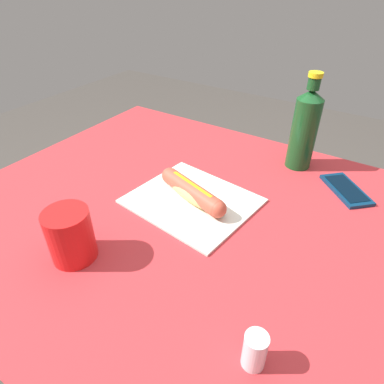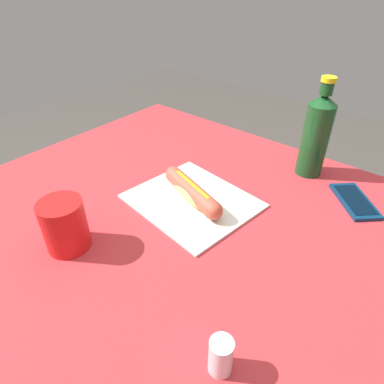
{
  "view_description": "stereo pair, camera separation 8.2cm",
  "coord_description": "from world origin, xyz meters",
  "px_view_note": "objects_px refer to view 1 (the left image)",
  "views": [
    {
      "loc": [
        -0.33,
        0.52,
        1.27
      ],
      "look_at": [
        0.03,
        -0.04,
        0.8
      ],
      "focal_mm": 31.11,
      "sensor_mm": 36.0,
      "label": 1
    },
    {
      "loc": [
        -0.39,
        0.47,
        1.27
      ],
      "look_at": [
        0.03,
        -0.04,
        0.8
      ],
      "focal_mm": 31.11,
      "sensor_mm": 36.0,
      "label": 2
    }
  ],
  "objects_px": {
    "salt_shaker": "(255,350)",
    "soda_bottle": "(305,128)",
    "hot_dog": "(192,192)",
    "cell_phone": "(346,190)",
    "drinking_cup": "(70,235)"
  },
  "relations": [
    {
      "from": "salt_shaker",
      "to": "soda_bottle",
      "type": "bearing_deg",
      "value": -77.59
    },
    {
      "from": "hot_dog",
      "to": "soda_bottle",
      "type": "relative_size",
      "value": 0.81
    },
    {
      "from": "soda_bottle",
      "to": "cell_phone",
      "type": "bearing_deg",
      "value": 157.69
    },
    {
      "from": "hot_dog",
      "to": "cell_phone",
      "type": "xyz_separation_m",
      "value": [
        -0.31,
        -0.26,
        -0.03
      ]
    },
    {
      "from": "hot_dog",
      "to": "salt_shaker",
      "type": "relative_size",
      "value": 3.3
    },
    {
      "from": "soda_bottle",
      "to": "drinking_cup",
      "type": "xyz_separation_m",
      "value": [
        0.26,
        0.61,
        -0.06
      ]
    },
    {
      "from": "hot_dog",
      "to": "salt_shaker",
      "type": "xyz_separation_m",
      "value": [
        -0.3,
        0.29,
        0.0
      ]
    },
    {
      "from": "cell_phone",
      "to": "drinking_cup",
      "type": "xyz_separation_m",
      "value": [
        0.42,
        0.54,
        0.05
      ]
    },
    {
      "from": "soda_bottle",
      "to": "drinking_cup",
      "type": "relative_size",
      "value": 2.41
    },
    {
      "from": "soda_bottle",
      "to": "salt_shaker",
      "type": "xyz_separation_m",
      "value": [
        -0.13,
        0.61,
        -0.09
      ]
    },
    {
      "from": "hot_dog",
      "to": "salt_shaker",
      "type": "height_order",
      "value": "salt_shaker"
    },
    {
      "from": "soda_bottle",
      "to": "salt_shaker",
      "type": "height_order",
      "value": "soda_bottle"
    },
    {
      "from": "hot_dog",
      "to": "cell_phone",
      "type": "relative_size",
      "value": 1.4
    },
    {
      "from": "soda_bottle",
      "to": "drinking_cup",
      "type": "distance_m",
      "value": 0.66
    },
    {
      "from": "cell_phone",
      "to": "soda_bottle",
      "type": "bearing_deg",
      "value": -22.31
    }
  ]
}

